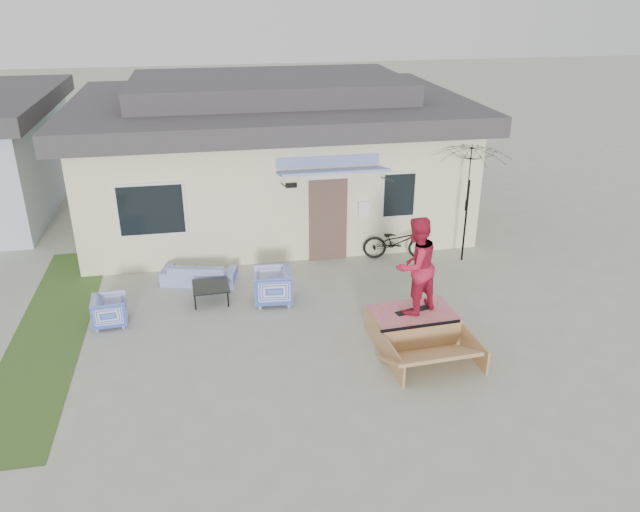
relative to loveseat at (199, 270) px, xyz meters
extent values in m
plane|color=#9A9D8B|center=(2.21, -3.68, -0.34)|extent=(90.00, 90.00, 0.00)
cube|color=#315121|center=(-2.99, -1.68, -0.33)|extent=(1.40, 8.00, 0.01)
cube|color=beige|center=(2.21, 4.32, 1.16)|extent=(10.00, 7.00, 3.00)
cube|color=#35353B|center=(2.21, 4.32, 2.91)|extent=(10.80, 7.80, 0.50)
cube|color=#35353B|center=(2.21, 4.32, 3.46)|extent=(7.50, 4.50, 0.60)
cube|color=brown|center=(3.21, 0.78, 0.71)|extent=(0.95, 0.08, 2.10)
cube|color=white|center=(-0.99, 0.79, 1.26)|extent=(1.60, 0.06, 1.30)
cube|color=white|center=(5.01, 0.79, 1.26)|extent=(0.90, 0.06, 1.20)
cube|color=#2B47BA|center=(3.21, 0.27, 2.11)|extent=(2.50, 1.09, 0.29)
imported|color=#2B47BA|center=(0.00, 0.00, 0.00)|extent=(1.79, 0.92, 0.67)
imported|color=#2B47BA|center=(-1.81, -1.60, 0.01)|extent=(0.67, 0.71, 0.69)
imported|color=#2B47BA|center=(1.58, -1.23, 0.08)|extent=(0.82, 0.86, 0.83)
cube|color=black|center=(0.25, -0.97, -0.14)|extent=(0.81, 0.81, 0.39)
imported|color=black|center=(4.95, 0.50, 0.22)|extent=(1.82, 0.93, 1.11)
cylinder|color=black|center=(6.54, 0.10, 0.71)|extent=(0.05, 0.05, 2.10)
imported|color=black|center=(6.54, 0.10, 1.41)|extent=(1.90, 1.76, 0.90)
cube|color=black|center=(4.13, -3.15, 0.22)|extent=(0.75, 0.35, 0.05)
imported|color=#B71D3B|center=(4.13, -3.15, 1.21)|extent=(1.18, 1.08, 1.94)
camera|label=1|loc=(0.36, -13.35, 6.16)|focal=34.91mm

